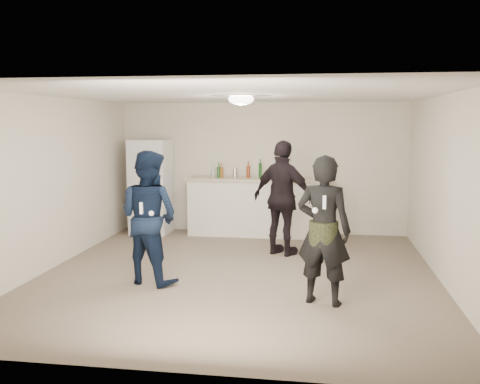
# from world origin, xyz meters

# --- Properties ---
(floor) EXTENTS (6.00, 6.00, 0.00)m
(floor) POSITION_xyz_m (0.00, 0.00, 0.00)
(floor) COLOR #6B5B4C
(floor) RESTS_ON ground
(ceiling) EXTENTS (6.00, 6.00, 0.00)m
(ceiling) POSITION_xyz_m (0.00, 0.00, 2.50)
(ceiling) COLOR silver
(ceiling) RESTS_ON wall_back
(wall_back) EXTENTS (6.00, 0.00, 6.00)m
(wall_back) POSITION_xyz_m (0.00, 3.00, 1.25)
(wall_back) COLOR beige
(wall_back) RESTS_ON floor
(wall_front) EXTENTS (6.00, 0.00, 6.00)m
(wall_front) POSITION_xyz_m (0.00, -3.00, 1.25)
(wall_front) COLOR beige
(wall_front) RESTS_ON floor
(wall_left) EXTENTS (0.00, 6.00, 6.00)m
(wall_left) POSITION_xyz_m (-2.75, 0.00, 1.25)
(wall_left) COLOR beige
(wall_left) RESTS_ON floor
(wall_right) EXTENTS (0.00, 6.00, 6.00)m
(wall_right) POSITION_xyz_m (2.75, 0.00, 1.25)
(wall_right) COLOR beige
(wall_right) RESTS_ON floor
(counter) EXTENTS (2.60, 0.56, 1.05)m
(counter) POSITION_xyz_m (-0.03, 2.67, 0.53)
(counter) COLOR silver
(counter) RESTS_ON floor
(counter_top) EXTENTS (2.68, 0.64, 0.04)m
(counter_top) POSITION_xyz_m (-0.03, 2.67, 1.07)
(counter_top) COLOR #B9B390
(counter_top) RESTS_ON counter
(fridge) EXTENTS (0.70, 0.70, 1.80)m
(fridge) POSITION_xyz_m (-2.10, 2.60, 0.90)
(fridge) COLOR white
(fridge) RESTS_ON floor
(fridge_handle) EXTENTS (0.02, 0.02, 0.60)m
(fridge_handle) POSITION_xyz_m (-1.82, 2.23, 1.30)
(fridge_handle) COLOR silver
(fridge_handle) RESTS_ON fridge
(ceiling_dome) EXTENTS (0.36, 0.36, 0.16)m
(ceiling_dome) POSITION_xyz_m (0.00, 0.30, 2.45)
(ceiling_dome) COLOR white
(ceiling_dome) RESTS_ON ceiling
(shaker) EXTENTS (0.08, 0.08, 0.17)m
(shaker) POSITION_xyz_m (-0.49, 2.75, 1.18)
(shaker) COLOR #B9B9BE
(shaker) RESTS_ON counter_top
(man) EXTENTS (1.03, 0.92, 1.77)m
(man) POSITION_xyz_m (-1.12, -0.50, 0.88)
(man) COLOR #0F2040
(man) RESTS_ON floor
(woman) EXTENTS (0.73, 0.58, 1.76)m
(woman) POSITION_xyz_m (1.17, -1.02, 0.88)
(woman) COLOR black
(woman) RESTS_ON floor
(camo_shorts) EXTENTS (0.34, 0.34, 0.28)m
(camo_shorts) POSITION_xyz_m (1.17, -1.02, 0.85)
(camo_shorts) COLOR #2E3719
(camo_shorts) RESTS_ON woman
(spectator) EXTENTS (1.17, 0.90, 1.85)m
(spectator) POSITION_xyz_m (0.54, 1.26, 0.92)
(spectator) COLOR black
(spectator) RESTS_ON floor
(remote_man) EXTENTS (0.04, 0.04, 0.15)m
(remote_man) POSITION_xyz_m (-1.12, -0.78, 1.05)
(remote_man) COLOR white
(remote_man) RESTS_ON man
(nunchuk_man) EXTENTS (0.07, 0.07, 0.07)m
(nunchuk_man) POSITION_xyz_m (-1.00, -0.75, 0.98)
(nunchuk_man) COLOR white
(nunchuk_man) RESTS_ON man
(remote_woman) EXTENTS (0.04, 0.04, 0.15)m
(remote_woman) POSITION_xyz_m (1.17, -1.27, 1.25)
(remote_woman) COLOR white
(remote_woman) RESTS_ON woman
(nunchuk_woman) EXTENTS (0.07, 0.07, 0.07)m
(nunchuk_woman) POSITION_xyz_m (1.07, -1.24, 1.15)
(nunchuk_woman) COLOR white
(nunchuk_woman) RESTS_ON woman
(bottle_cluster) EXTENTS (0.99, 0.21, 0.28)m
(bottle_cluster) POSITION_xyz_m (-0.51, 2.70, 1.20)
(bottle_cluster) COLOR silver
(bottle_cluster) RESTS_ON counter_top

